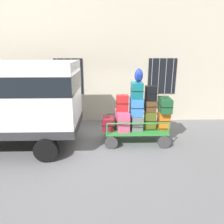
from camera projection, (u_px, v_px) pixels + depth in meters
name	position (u px, v px, depth m)	size (l,w,h in m)	color
ground_plane	(112.00, 140.00, 7.38)	(40.00, 40.00, 0.00)	slate
building_wall	(111.00, 64.00, 8.92)	(12.00, 0.38, 5.00)	#BCB29E
van	(5.00, 96.00, 6.49)	(4.55, 2.20, 2.76)	silver
luggage_cart	(135.00, 131.00, 7.23)	(2.15, 1.23, 0.48)	#2D8438
cart_railing	(136.00, 120.00, 7.12)	(2.03, 1.10, 0.39)	#2D8438
suitcase_left_bottom	(108.00, 123.00, 7.10)	(0.42, 0.60, 0.42)	maroon
suitcase_midleft_bottom	(122.00, 120.00, 7.07)	(0.48, 0.83, 0.65)	#CC4C72
suitcase_midleft_middle	(122.00, 103.00, 6.92)	(0.41, 0.27, 0.54)	#B21E1E
suitcase_center_bottom	(136.00, 122.00, 7.13)	(0.42, 0.69, 0.50)	slate
suitcase_center_middle	(136.00, 106.00, 7.00)	(0.42, 0.65, 0.60)	#3372C6
suitcase_center_top	(137.00, 90.00, 6.84)	(0.40, 0.61, 0.51)	#0F5960
suitcase_midright_bottom	(150.00, 120.00, 7.10)	(0.42, 0.31, 0.61)	#4C5119
suitcase_midright_middle	(150.00, 106.00, 7.03)	(0.39, 0.35, 0.37)	brown
suitcase_midright_top	(151.00, 93.00, 6.90)	(0.40, 0.29, 0.50)	black
suitcase_right_bottom	(164.00, 120.00, 7.11)	(0.38, 0.37, 0.63)	orange
suitcase_right_middle	(165.00, 105.00, 6.96)	(0.42, 0.79, 0.46)	#194C28
backpack	(139.00, 76.00, 6.64)	(0.27, 0.22, 0.44)	navy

